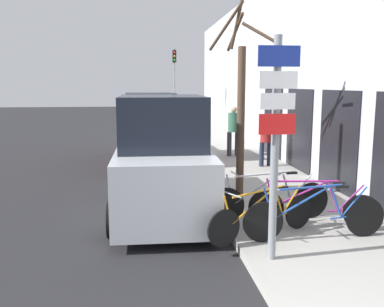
% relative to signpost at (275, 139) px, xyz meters
% --- Properties ---
extents(ground_plane, '(80.00, 80.00, 0.00)m').
position_rel_signpost_xyz_m(ground_plane, '(-1.37, 7.33, -1.95)').
color(ground_plane, black).
extents(sidewalk_curb, '(3.20, 32.00, 0.15)m').
position_rel_signpost_xyz_m(sidewalk_curb, '(1.23, 10.13, -1.88)').
color(sidewalk_curb, '#9E9B93').
rests_on(sidewalk_curb, ground).
extents(building_facade, '(0.23, 32.00, 6.50)m').
position_rel_signpost_xyz_m(building_facade, '(2.98, 10.02, 1.26)').
color(building_facade, '#B2B7C1').
rests_on(building_facade, ground).
extents(signpost, '(0.60, 0.14, 3.25)m').
position_rel_signpost_xyz_m(signpost, '(0.00, 0.00, 0.00)').
color(signpost, gray).
rests_on(signpost, sidewalk_curb).
extents(bicycle_0, '(2.48, 0.44, 0.94)m').
position_rel_signpost_xyz_m(bicycle_0, '(0.96, 0.71, -1.40)').
color(bicycle_0, black).
rests_on(bicycle_0, sidewalk_curb).
extents(bicycle_1, '(2.08, 1.01, 0.85)m').
position_rel_signpost_xyz_m(bicycle_1, '(0.14, 0.92, -1.43)').
color(bicycle_1, black).
rests_on(bicycle_1, sidewalk_curb).
extents(bicycle_2, '(2.22, 0.79, 0.90)m').
position_rel_signpost_xyz_m(bicycle_2, '(1.16, 1.28, -1.42)').
color(bicycle_2, black).
rests_on(bicycle_2, sidewalk_curb).
extents(bicycle_3, '(2.42, 0.46, 0.97)m').
position_rel_signpost_xyz_m(bicycle_3, '(0.49, 1.72, -1.39)').
color(bicycle_3, black).
rests_on(bicycle_3, sidewalk_curb).
extents(parked_car_0, '(2.12, 4.66, 2.49)m').
position_rel_signpost_xyz_m(parked_car_0, '(-1.47, 2.99, -0.84)').
color(parked_car_0, '#B2B7BC').
rests_on(parked_car_0, ground).
extents(parked_car_1, '(2.15, 4.79, 2.43)m').
position_rel_signpost_xyz_m(parked_car_1, '(-1.60, 9.15, -0.85)').
color(parked_car_1, maroon).
rests_on(parked_car_1, ground).
extents(pedestrian_near, '(0.41, 0.35, 1.59)m').
position_rel_signpost_xyz_m(pedestrian_near, '(2.00, 7.12, -0.89)').
color(pedestrian_near, '#1E2338').
rests_on(pedestrian_near, sidewalk_curb).
extents(pedestrian_far, '(0.46, 0.40, 1.79)m').
position_rel_signpost_xyz_m(pedestrian_far, '(1.42, 9.21, -0.77)').
color(pedestrian_far, '#333338').
rests_on(pedestrian_far, sidewalk_curb).
extents(street_tree, '(1.37, 1.53, 4.47)m').
position_rel_signpost_xyz_m(street_tree, '(0.32, 3.56, 0.29)').
color(street_tree, '#4C3828').
rests_on(street_tree, sidewalk_curb).
extents(traffic_light, '(0.20, 0.30, 4.50)m').
position_rel_signpost_xyz_m(traffic_light, '(-0.04, 17.64, 1.08)').
color(traffic_light, gray).
rests_on(traffic_light, sidewalk_curb).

